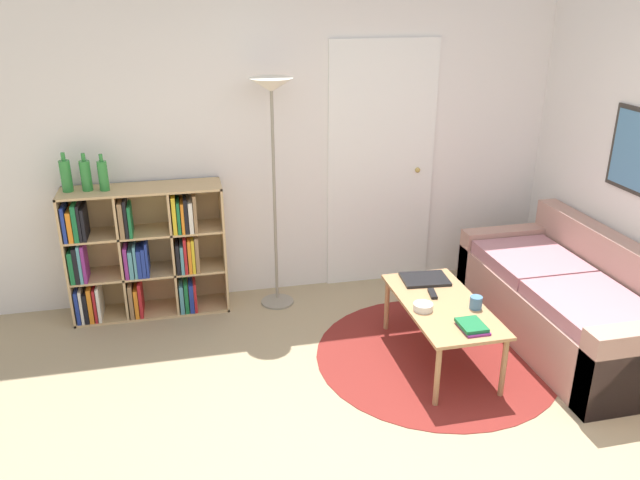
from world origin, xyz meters
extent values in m
plane|color=tan|center=(0.00, 0.00, 0.00)|extent=(14.00, 14.00, 0.00)
cube|color=silver|center=(0.00, 2.39, 1.30)|extent=(7.10, 0.05, 2.60)
cube|color=white|center=(0.60, 2.36, 1.03)|extent=(0.92, 0.02, 2.07)
sphere|color=tan|center=(0.92, 2.33, 0.99)|extent=(0.04, 0.04, 0.04)
cube|color=silver|center=(2.08, 1.18, 1.30)|extent=(0.05, 5.37, 2.60)
cylinder|color=maroon|center=(0.61, 1.03, 0.00)|extent=(1.69, 1.69, 0.01)
cube|color=tan|center=(-1.93, 2.18, 0.52)|extent=(0.02, 0.34, 1.04)
cube|color=tan|center=(-0.76, 2.18, 0.52)|extent=(0.02, 0.34, 1.04)
cube|color=tan|center=(-1.35, 2.18, 1.03)|extent=(1.19, 0.34, 0.02)
cube|color=tan|center=(-1.35, 2.18, 0.01)|extent=(1.19, 0.34, 0.02)
cube|color=tan|center=(-1.35, 2.34, 0.52)|extent=(1.19, 0.02, 1.04)
cube|color=tan|center=(-1.54, 2.18, 0.52)|extent=(0.02, 0.32, 1.00)
cube|color=tan|center=(-1.15, 2.18, 0.52)|extent=(0.02, 0.32, 1.00)
cube|color=tan|center=(-1.35, 2.18, 0.35)|extent=(1.16, 0.32, 0.02)
cube|color=tan|center=(-1.35, 2.18, 0.68)|extent=(1.16, 0.32, 0.02)
cube|color=navy|center=(-1.90, 2.13, 0.15)|extent=(0.03, 0.23, 0.27)
cube|color=silver|center=(-1.87, 2.15, 0.15)|extent=(0.02, 0.27, 0.27)
cube|color=black|center=(-1.84, 2.14, 0.14)|extent=(0.03, 0.26, 0.24)
cube|color=orange|center=(-1.81, 2.13, 0.16)|extent=(0.03, 0.24, 0.28)
cube|color=#B21E23|center=(-1.77, 2.11, 0.15)|extent=(0.02, 0.20, 0.27)
cube|color=silver|center=(-1.74, 2.14, 0.16)|extent=(0.02, 0.26, 0.28)
cube|color=olive|center=(-1.50, 2.14, 0.16)|extent=(0.03, 0.26, 0.28)
cube|color=orange|center=(-1.47, 2.14, 0.14)|extent=(0.03, 0.25, 0.24)
cube|color=#B21E23|center=(-1.43, 2.14, 0.16)|extent=(0.02, 0.26, 0.28)
cube|color=teal|center=(-1.12, 2.14, 0.14)|extent=(0.03, 0.25, 0.24)
cube|color=#196B38|center=(-1.08, 2.12, 0.14)|extent=(0.03, 0.22, 0.25)
cube|color=navy|center=(-1.04, 2.14, 0.14)|extent=(0.03, 0.26, 0.24)
cube|color=#B21E23|center=(-1.01, 2.11, 0.14)|extent=(0.02, 0.19, 0.25)
cube|color=#196B38|center=(-1.90, 2.12, 0.49)|extent=(0.03, 0.22, 0.25)
cube|color=black|center=(-1.86, 2.14, 0.50)|extent=(0.03, 0.25, 0.28)
cube|color=teal|center=(-1.83, 2.15, 0.51)|extent=(0.02, 0.27, 0.30)
cube|color=#7F287A|center=(-1.81, 2.11, 0.51)|extent=(0.02, 0.19, 0.29)
cube|color=#7F287A|center=(-1.51, 2.13, 0.49)|extent=(0.03, 0.22, 0.25)
cube|color=teal|center=(-1.47, 2.13, 0.47)|extent=(0.03, 0.23, 0.22)
cube|color=teal|center=(-1.44, 2.11, 0.49)|extent=(0.02, 0.19, 0.26)
cube|color=navy|center=(-1.41, 2.11, 0.47)|extent=(0.03, 0.20, 0.22)
cube|color=navy|center=(-1.38, 2.11, 0.48)|extent=(0.03, 0.19, 0.23)
cube|color=navy|center=(-1.35, 2.14, 0.50)|extent=(0.02, 0.25, 0.28)
cube|color=black|center=(-1.12, 2.12, 0.48)|extent=(0.03, 0.22, 0.24)
cube|color=teal|center=(-1.09, 2.11, 0.47)|extent=(0.02, 0.20, 0.23)
cube|color=#B21E23|center=(-1.06, 2.13, 0.50)|extent=(0.02, 0.24, 0.29)
cube|color=orange|center=(-1.03, 2.13, 0.49)|extent=(0.03, 0.22, 0.27)
cube|color=gold|center=(-1.00, 2.12, 0.50)|extent=(0.02, 0.22, 0.27)
cube|color=olive|center=(-0.97, 2.13, 0.50)|extent=(0.03, 0.24, 0.29)
cube|color=navy|center=(-1.90, 2.13, 0.83)|extent=(0.02, 0.23, 0.27)
cube|color=orange|center=(-1.86, 2.13, 0.81)|extent=(0.03, 0.24, 0.23)
cube|color=#196B38|center=(-1.82, 2.13, 0.83)|extent=(0.03, 0.23, 0.28)
cube|color=black|center=(-1.79, 2.14, 0.83)|extent=(0.02, 0.25, 0.28)
cube|color=black|center=(-1.77, 2.14, 0.82)|extent=(0.02, 0.25, 0.25)
cube|color=olive|center=(-1.50, 2.13, 0.83)|extent=(0.03, 0.24, 0.27)
cube|color=black|center=(-1.47, 2.12, 0.84)|extent=(0.02, 0.21, 0.29)
cube|color=#196B38|center=(-1.44, 2.12, 0.81)|extent=(0.02, 0.21, 0.24)
cube|color=gold|center=(-1.12, 2.13, 0.84)|extent=(0.03, 0.24, 0.29)
cube|color=#196B38|center=(-1.09, 2.12, 0.82)|extent=(0.02, 0.21, 0.25)
cube|color=orange|center=(-1.06, 2.11, 0.81)|extent=(0.02, 0.20, 0.24)
cube|color=black|center=(-1.03, 2.15, 0.83)|extent=(0.03, 0.27, 0.27)
cube|color=silver|center=(-1.00, 2.13, 0.81)|extent=(0.03, 0.23, 0.24)
cube|color=olive|center=(-0.97, 2.14, 0.84)|extent=(0.03, 0.26, 0.29)
cylinder|color=gray|center=(-0.35, 2.09, 0.01)|extent=(0.27, 0.27, 0.01)
cylinder|color=gray|center=(-0.35, 2.09, 0.91)|extent=(0.02, 0.02, 1.72)
cone|color=white|center=(-0.35, 2.09, 1.77)|extent=(0.32, 0.32, 0.10)
cube|color=tan|center=(1.61, 1.06, 0.21)|extent=(0.84, 1.83, 0.43)
cube|color=tan|center=(1.95, 1.06, 0.39)|extent=(0.16, 1.83, 0.77)
cube|color=tan|center=(1.61, 1.89, 0.28)|extent=(0.84, 0.16, 0.57)
cube|color=#B77A83|center=(1.53, 0.68, 0.48)|extent=(0.64, 0.74, 0.10)
cube|color=#B77A83|center=(1.53, 1.43, 0.48)|extent=(0.64, 0.74, 0.10)
cube|color=#AD7F51|center=(0.61, 0.99, 0.43)|extent=(0.52, 1.05, 0.02)
cylinder|color=#AD7F51|center=(0.39, 0.51, 0.21)|extent=(0.04, 0.04, 0.42)
cylinder|color=#AD7F51|center=(0.39, 1.48, 0.21)|extent=(0.04, 0.04, 0.42)
cylinder|color=#AD7F51|center=(0.84, 0.51, 0.21)|extent=(0.04, 0.04, 0.42)
cylinder|color=#AD7F51|center=(0.84, 1.48, 0.21)|extent=(0.04, 0.04, 0.42)
cube|color=black|center=(0.63, 1.35, 0.45)|extent=(0.35, 0.28, 0.02)
cylinder|color=silver|center=(0.45, 0.93, 0.46)|extent=(0.13, 0.13, 0.05)
cube|color=#7F287A|center=(0.66, 0.62, 0.45)|extent=(0.15, 0.19, 0.01)
cube|color=#196B38|center=(0.65, 0.63, 0.47)|extent=(0.15, 0.19, 0.02)
cylinder|color=teal|center=(0.80, 0.87, 0.48)|extent=(0.08, 0.08, 0.09)
cube|color=black|center=(0.59, 1.12, 0.45)|extent=(0.07, 0.15, 0.02)
cylinder|color=#2D8438|center=(-1.86, 2.20, 1.15)|extent=(0.08, 0.08, 0.23)
cylinder|color=#2D8438|center=(-1.86, 2.20, 1.30)|extent=(0.03, 0.03, 0.06)
cylinder|color=#2D8438|center=(-1.72, 2.19, 1.15)|extent=(0.08, 0.08, 0.22)
cylinder|color=#2D8438|center=(-1.72, 2.19, 1.29)|extent=(0.03, 0.03, 0.06)
cylinder|color=#2D8438|center=(-1.60, 2.17, 1.15)|extent=(0.07, 0.07, 0.22)
cylinder|color=#2D8438|center=(-1.60, 2.17, 1.28)|extent=(0.03, 0.03, 0.05)
camera|label=1|loc=(-1.03, -2.49, 2.40)|focal=35.00mm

